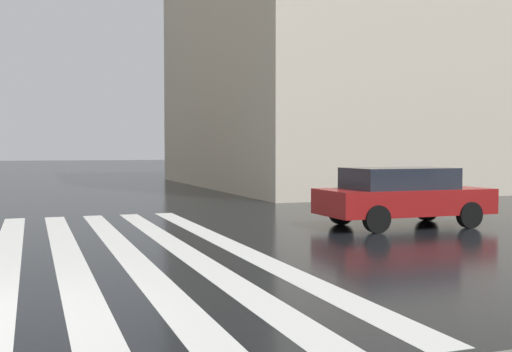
{
  "coord_description": "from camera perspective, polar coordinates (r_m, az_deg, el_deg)",
  "views": [
    {
      "loc": [
        -7.03,
        -0.91,
        1.82
      ],
      "look_at": [
        6.11,
        -5.74,
        1.24
      ],
      "focal_mm": 43.01,
      "sensor_mm": 36.0,
      "label": 1
    }
  ],
  "objects": [
    {
      "name": "car_red",
      "position": [
        15.09,
        13.47,
        -1.73
      ],
      "size": [
        1.85,
        4.1,
        1.41
      ],
      "color": "maroon",
      "rests_on": "ground_plane"
    },
    {
      "name": "haussmann_block_corner",
      "position": [
        36.39,
        15.92,
        13.9
      ],
      "size": [
        18.67,
        26.07,
        18.66
      ],
      "color": "beige",
      "rests_on": "ground_plane"
    },
    {
      "name": "zebra_crossing",
      "position": [
        11.18,
        -19.69,
        -7.11
      ],
      "size": [
        13.0,
        7.5,
        0.01
      ],
      "color": "silver",
      "rests_on": "ground_plane"
    }
  ]
}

